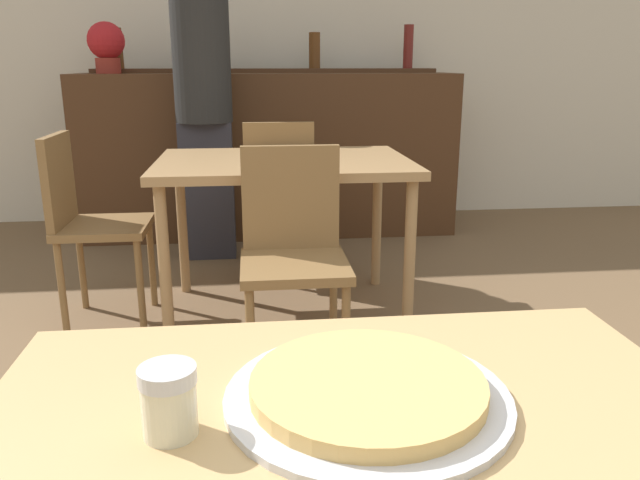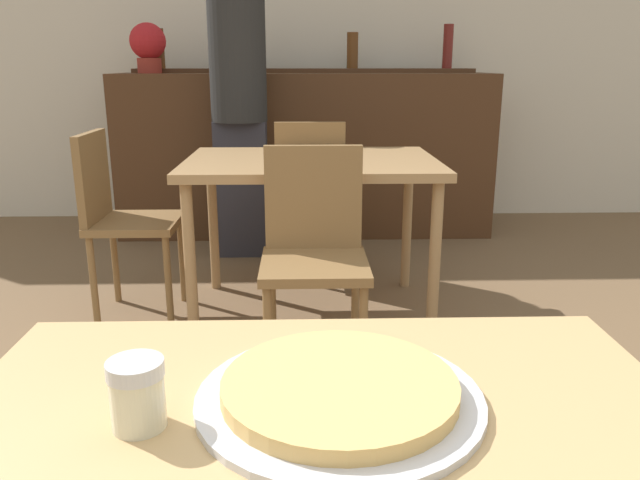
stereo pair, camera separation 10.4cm
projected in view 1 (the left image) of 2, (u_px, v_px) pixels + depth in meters
The scene contains 12 objects.
wall_back at pixel (265, 34), 4.69m from camera, with size 8.00×0.05×2.80m.
dining_table_near at pixel (354, 478), 0.86m from camera, with size 1.04×0.71×0.72m.
dining_table_far at pixel (284, 176), 2.90m from camera, with size 1.16×0.84×0.76m.
bar_counter at pixel (269, 155), 4.44m from camera, with size 2.60×0.56×1.12m.
bar_back_shelf at pixel (268, 65), 4.40m from camera, with size 2.39×0.24×0.34m.
chair_far_side_front at pixel (293, 245), 2.38m from camera, with size 0.40×0.40×0.89m.
chair_far_side_back at pixel (279, 186), 3.51m from camera, with size 0.40×0.40×0.89m.
chair_far_side_left at pixel (86, 215), 2.85m from camera, with size 0.40×0.40×0.89m.
pizza_tray at pixel (367, 391), 0.89m from camera, with size 0.41×0.41×0.04m.
cheese_shaker at pixel (169, 402), 0.80m from camera, with size 0.08×0.08×0.10m.
person_standing at pixel (204, 102), 3.73m from camera, with size 0.34×0.34×1.77m.
potted_plant at pixel (106, 45), 4.07m from camera, with size 0.24×0.24×0.33m.
Camera 1 is at (-0.13, -0.73, 1.19)m, focal length 35.00 mm.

